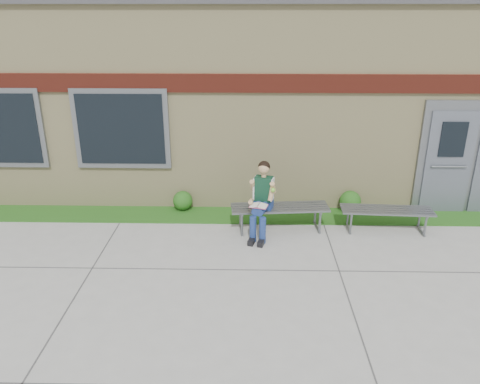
{
  "coord_description": "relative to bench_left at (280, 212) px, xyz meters",
  "views": [
    {
      "loc": [
        -0.45,
        -6.04,
        3.96
      ],
      "look_at": [
        -0.62,
        1.7,
        0.88
      ],
      "focal_mm": 35.0,
      "sensor_mm": 36.0,
      "label": 1
    }
  ],
  "objects": [
    {
      "name": "grass_strip",
      "position": [
        -0.12,
        0.6,
        -0.35
      ],
      "size": [
        16.0,
        0.8,
        0.02
      ],
      "primitive_type": "cube",
      "color": "#234B14",
      "rests_on": "ground"
    },
    {
      "name": "school_building",
      "position": [
        -0.12,
        3.99,
        1.74
      ],
      "size": [
        16.2,
        6.22,
        4.2
      ],
      "color": "beige",
      "rests_on": "ground"
    },
    {
      "name": "shrub_mid",
      "position": [
        -1.95,
        0.85,
        -0.14
      ],
      "size": [
        0.4,
        0.4,
        0.4
      ],
      "primitive_type": "sphere",
      "color": "#234B14",
      "rests_on": "grass_strip"
    },
    {
      "name": "ground",
      "position": [
        -0.12,
        -2.0,
        -0.36
      ],
      "size": [
        80.0,
        80.0,
        0.0
      ],
      "primitive_type": "plane",
      "color": "#9E9E99",
      "rests_on": "ground"
    },
    {
      "name": "bench_right",
      "position": [
        2.0,
        0.0,
        -0.03
      ],
      "size": [
        1.71,
        0.56,
        0.44
      ],
      "rotation": [
        0.0,
        0.0,
        -0.05
      ],
      "color": "slate",
      "rests_on": "ground"
    },
    {
      "name": "girl",
      "position": [
        -0.35,
        -0.2,
        0.36
      ],
      "size": [
        0.53,
        0.87,
        1.38
      ],
      "rotation": [
        0.0,
        0.0,
        -0.26
      ],
      "color": "navy",
      "rests_on": "ground"
    },
    {
      "name": "bench_left",
      "position": [
        0.0,
        0.0,
        0.0
      ],
      "size": [
        1.86,
        0.66,
        0.47
      ],
      "rotation": [
        0.0,
        0.0,
        0.09
      ],
      "color": "slate",
      "rests_on": "ground"
    },
    {
      "name": "shrub_east",
      "position": [
        1.5,
        0.85,
        -0.13
      ],
      "size": [
        0.44,
        0.44,
        0.44
      ],
      "primitive_type": "sphere",
      "color": "#234B14",
      "rests_on": "grass_strip"
    }
  ]
}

